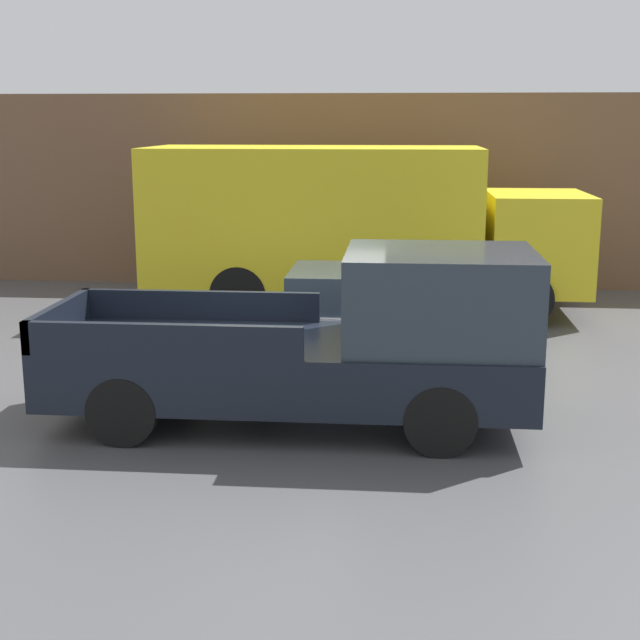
% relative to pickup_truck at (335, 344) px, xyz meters
% --- Properties ---
extents(ground_plane, '(60.00, 60.00, 0.00)m').
position_rel_pickup_truck_xyz_m(ground_plane, '(-0.69, 0.95, -1.00)').
color(ground_plane, '#4C4C4F').
extents(building_wall, '(28.00, 0.15, 4.18)m').
position_rel_pickup_truck_xyz_m(building_wall, '(-0.69, 9.34, 1.08)').
color(building_wall, brown).
rests_on(building_wall, ground).
extents(pickup_truck, '(5.76, 2.06, 2.15)m').
position_rel_pickup_truck_xyz_m(pickup_truck, '(0.00, 0.00, 0.00)').
color(pickup_truck, black).
rests_on(pickup_truck, ground).
extents(car, '(4.89, 1.95, 1.42)m').
position_rel_pickup_truck_xyz_m(car, '(0.36, 2.98, -0.28)').
color(car, '#B7BABF').
rests_on(car, ground).
extents(delivery_truck, '(8.21, 2.62, 3.13)m').
position_rel_pickup_truck_xyz_m(delivery_truck, '(-0.21, 6.64, 0.71)').
color(delivery_truck, gold).
rests_on(delivery_truck, ground).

